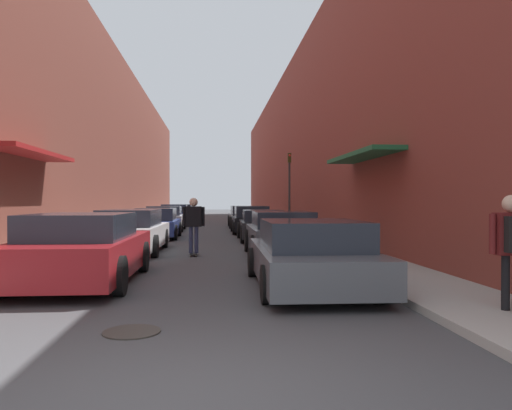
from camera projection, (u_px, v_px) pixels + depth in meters
ground at (207, 230)px, 27.11m from camera, size 128.13×128.13×0.00m
curb_strip_left at (145, 224)px, 32.56m from camera, size 1.80×58.24×0.12m
curb_strip_right at (271, 224)px, 33.27m from camera, size 1.80×58.24×0.12m
building_row_left at (99, 147)px, 32.26m from camera, size 4.90×58.24×10.18m
building_row_right at (313, 149)px, 33.47m from camera, size 4.90×58.24×10.17m
parked_car_left_0 at (83, 249)px, 9.65m from camera, size 2.09×4.64×1.36m
parked_car_left_1 at (131, 232)px, 15.35m from camera, size 1.94×4.79×1.33m
parked_car_left_2 at (157, 224)px, 21.26m from camera, size 1.89×3.99×1.29m
parked_car_left_3 at (165, 219)px, 26.53m from camera, size 2.06×4.12×1.31m
parked_car_left_4 at (175, 215)px, 31.86m from camera, size 1.90×4.62×1.37m
parked_car_left_5 at (181, 213)px, 37.70m from camera, size 1.90×4.07×1.33m
parked_car_right_0 at (311, 255)px, 9.13m from camera, size 2.08×4.59×1.24m
parked_car_right_1 at (282, 234)px, 14.38m from camera, size 1.97×4.14×1.29m
parked_car_right_2 at (262, 226)px, 19.99m from camera, size 1.86×4.10×1.23m
parked_car_right_3 at (251, 220)px, 24.57m from camera, size 1.92×3.95×1.34m
parked_car_right_4 at (244, 217)px, 29.92m from camera, size 1.88×4.39×1.30m
skateboarder at (194, 220)px, 14.50m from camera, size 0.64×0.78×1.68m
manhole_cover at (132, 332)px, 6.05m from camera, size 0.70×0.70×0.02m
traffic_light at (289, 184)px, 23.90m from camera, size 0.16×0.22×3.76m
pedestrian at (512, 238)px, 6.71m from camera, size 0.62×0.34×1.56m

